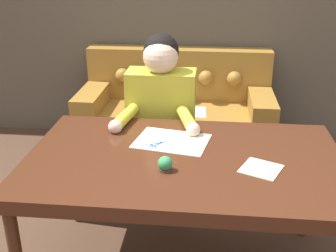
# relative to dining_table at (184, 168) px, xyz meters

# --- Properties ---
(dining_table) EXTENTS (1.59, 0.98, 0.74)m
(dining_table) POSITION_rel_dining_table_xyz_m (0.00, 0.00, 0.00)
(dining_table) COLOR #472314
(dining_table) RESTS_ON ground_plane
(couch) EXTENTS (1.62, 0.79, 0.89)m
(couch) POSITION_rel_dining_table_xyz_m (-0.17, 1.55, -0.35)
(couch) COLOR olive
(couch) RESTS_ON ground_plane
(person) EXTENTS (0.52, 0.60, 1.22)m
(person) POSITION_rel_dining_table_xyz_m (-0.20, 0.66, -0.03)
(person) COLOR #33281E
(person) RESTS_ON ground_plane
(pattern_paper_main) EXTENTS (0.43, 0.36, 0.00)m
(pattern_paper_main) POSITION_rel_dining_table_xyz_m (-0.08, 0.17, 0.07)
(pattern_paper_main) COLOR beige
(pattern_paper_main) RESTS_ON dining_table
(pattern_paper_offcut) EXTENTS (0.23, 0.23, 0.00)m
(pattern_paper_offcut) POSITION_rel_dining_table_xyz_m (0.37, -0.10, 0.07)
(pattern_paper_offcut) COLOR beige
(pattern_paper_offcut) RESTS_ON dining_table
(scissors) EXTENTS (0.20, 0.20, 0.01)m
(scissors) POSITION_rel_dining_table_xyz_m (-0.15, 0.13, 0.07)
(scissors) COLOR silver
(scissors) RESTS_ON dining_table
(pin_cushion) EXTENTS (0.07, 0.07, 0.07)m
(pin_cushion) POSITION_rel_dining_table_xyz_m (-0.09, -0.15, 0.10)
(pin_cushion) COLOR #4C3828
(pin_cushion) RESTS_ON dining_table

